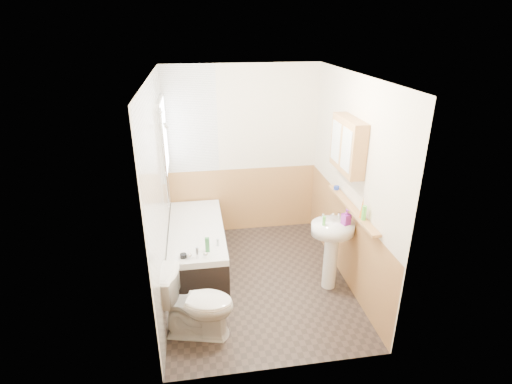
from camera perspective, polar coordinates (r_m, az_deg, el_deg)
The scene contains 26 objects.
floor at distance 5.16m, azimuth 0.27°, elevation -12.49°, with size 2.80×2.80×0.00m, color black.
ceiling at distance 4.22m, azimuth 0.33°, elevation 16.27°, with size 2.80×2.80×0.00m, color white.
wall_back at distance 5.86m, azimuth -1.95°, elevation 5.71°, with size 2.20×0.02×2.50m, color beige.
wall_front at distance 3.31m, azimuth 4.31°, elevation -8.94°, with size 2.20×0.02×2.50m, color beige.
wall_left at distance 4.51m, azimuth -13.75°, elevation -0.45°, with size 0.02×2.80×2.50m, color beige.
wall_right at distance 4.84m, azimuth 13.39°, elevation 1.21°, with size 0.02×2.80×2.50m, color beige.
wainscot_right at distance 5.15m, azimuth 12.39°, elevation -6.56°, with size 0.01×2.80×1.00m, color #B7834B.
wainscot_front at distance 3.78m, azimuth 3.87°, elevation -18.44°, with size 2.20×0.01×1.00m, color #B7834B.
wainscot_back at distance 6.10m, azimuth -1.83°, elevation -1.09°, with size 2.20×0.01×1.00m, color #B7834B.
tile_cladding_left at distance 4.51m, azimuth -13.47°, elevation -0.43°, with size 0.01×2.80×2.50m, color white.
tile_return_back at distance 5.66m, azimuth -9.40°, elevation 10.04°, with size 0.75×0.01×1.50m, color white.
window at distance 5.28m, azimuth -12.99°, elevation 7.68°, with size 0.03×0.79×0.99m.
bathtub at distance 5.39m, azimuth -8.38°, elevation -7.46°, with size 0.70×1.68×0.68m.
shower_riser at distance 4.91m, azimuth -12.86°, elevation 5.64°, with size 0.11×0.08×1.26m.
toilet at distance 4.24m, azimuth -8.43°, elevation -15.52°, with size 0.43×0.76×0.75m, color white.
sink at distance 4.81m, azimuth 10.77°, elevation -7.03°, with size 0.51×0.41×0.98m.
pine_shelf at distance 4.67m, azimuth 13.51°, elevation -2.24°, with size 0.10×1.33×0.03m, color #B7834B.
medicine_cabinet at distance 4.61m, azimuth 13.00°, elevation 6.54°, with size 0.17×0.68×0.61m.
foam_can at distance 4.37m, azimuth 15.18°, elevation -2.90°, with size 0.05×0.05×0.16m, color #59C647.
green_bottle at distance 4.39m, azimuth 14.96°, elevation -2.13°, with size 0.05×0.05×0.24m, color orange.
black_jar at distance 5.10m, azimuth 11.42°, elevation 0.60°, with size 0.07×0.07×0.04m, color #19339E.
soap_bottle at distance 4.68m, azimuth 12.72°, elevation -4.03°, with size 0.08×0.19×0.09m, color purple.
clear_bottle at distance 4.60m, azimuth 9.70°, elevation -4.09°, with size 0.04×0.04×0.11m, color #59C647.
blue_gel at distance 4.68m, azimuth -6.96°, elevation -7.48°, with size 0.05×0.03×0.18m, color #388447.
cream_jar at distance 4.64m, azimuth -10.34°, elevation -8.96°, with size 0.08×0.08×0.05m, color black.
orange_bottle at distance 4.80m, azimuth -5.46°, elevation -7.18°, with size 0.03×0.03×0.10m, color silver.
Camera 1 is at (-0.68, -4.13, 3.01)m, focal length 28.00 mm.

